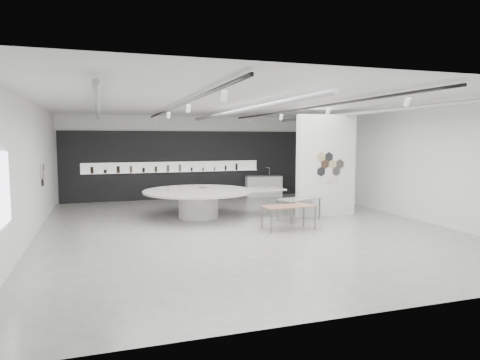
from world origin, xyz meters
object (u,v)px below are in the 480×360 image
object	(u,v)px
partition_column	(326,166)
sample_table_wood	(289,207)
display_island	(201,200)
sample_table_stone	(299,200)
kitchen_counter	(264,186)

from	to	relation	value
partition_column	sample_table_wood	size ratio (longest dim) A/B	2.27
display_island	sample_table_wood	xyz separation A→B (m)	(2.11, -2.74, 0.04)
sample_table_wood	sample_table_stone	size ratio (longest dim) A/B	0.99
display_island	sample_table_stone	size ratio (longest dim) A/B	3.28
sample_table_stone	kitchen_counter	distance (m)	6.15
kitchen_counter	display_island	bearing A→B (deg)	-124.88
sample_table_wood	kitchen_counter	distance (m)	7.57
partition_column	kitchen_counter	world-z (taller)	partition_column
display_island	sample_table_stone	world-z (taller)	display_island
partition_column	display_island	world-z (taller)	partition_column
partition_column	sample_table_stone	size ratio (longest dim) A/B	2.25
partition_column	kitchen_counter	distance (m)	5.66
sample_table_stone	kitchen_counter	bearing A→B (deg)	80.03
partition_column	kitchen_counter	size ratio (longest dim) A/B	1.98
sample_table_stone	sample_table_wood	bearing A→B (deg)	-127.52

